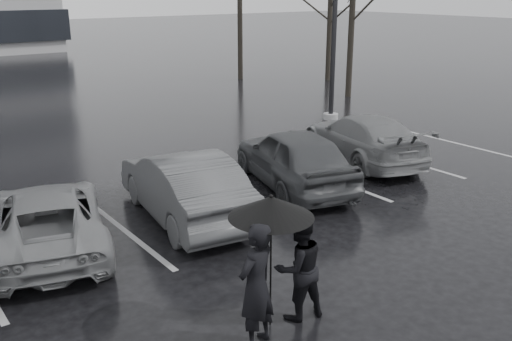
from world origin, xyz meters
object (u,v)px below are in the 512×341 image
object	(u,v)px
car_main	(294,157)
tree_east	(353,3)
car_east	(362,138)
pedestrian_left	(256,286)
pedestrian_right	(299,267)
car_west_b	(47,219)
tree_ne	(330,11)
car_west_a	(184,185)

from	to	relation	value
car_main	tree_east	xyz separation A→B (m)	(9.71, 7.80, 3.26)
car_main	car_east	xyz separation A→B (m)	(2.92, 0.51, -0.07)
pedestrian_left	pedestrian_right	distance (m)	0.94
car_east	pedestrian_right	bearing A→B (deg)	53.25
tree_east	car_west_b	bearing A→B (deg)	-153.53
car_main	pedestrian_left	bearing A→B (deg)	60.82
tree_east	tree_ne	world-z (taller)	tree_east
car_west_a	tree_east	size ratio (longest dim) A/B	0.55
car_east	pedestrian_left	distance (m)	9.17
car_west_b	pedestrian_left	size ratio (longest dim) A/B	2.39
pedestrian_left	tree_east	world-z (taller)	tree_east
car_west_b	pedestrian_right	xyz separation A→B (m)	(2.24, -4.53, 0.21)
car_west_b	car_main	bearing A→B (deg)	-164.64
car_west_a	pedestrian_right	distance (m)	4.38
pedestrian_right	tree_ne	world-z (taller)	tree_ne
car_west_a	car_east	world-z (taller)	car_west_a
car_main	pedestrian_right	distance (m)	5.84
car_west_b	car_east	world-z (taller)	car_east
pedestrian_left	car_west_a	bearing A→B (deg)	-125.29
car_west_a	tree_ne	distance (m)	19.68
car_east	pedestrian_right	xyz separation A→B (m)	(-6.62, -5.03, 0.14)
car_east	car_main	bearing A→B (deg)	25.91
car_main	tree_east	distance (m)	12.88
tree_east	tree_ne	distance (m)	4.74
pedestrian_right	tree_east	world-z (taller)	tree_east
car_west_b	tree_east	world-z (taller)	tree_east
car_west_a	tree_ne	xyz separation A→B (m)	(15.37, 11.98, 2.78)
car_west_a	car_west_b	distance (m)	2.80
car_east	tree_ne	size ratio (longest dim) A/B	0.65
car_west_b	pedestrian_right	size ratio (longest dim) A/B	2.66
pedestrian_left	pedestrian_right	size ratio (longest dim) A/B	1.11
car_east	tree_east	distance (m)	10.51
tree_east	tree_ne	bearing A→B (deg)	57.99
pedestrian_left	tree_ne	bearing A→B (deg)	-152.97
pedestrian_right	pedestrian_left	bearing A→B (deg)	21.70
car_west_b	tree_ne	size ratio (longest dim) A/B	0.61
car_main	tree_ne	world-z (taller)	tree_ne
car_main	car_west_a	world-z (taller)	car_main
pedestrian_left	car_east	bearing A→B (deg)	-162.71
car_main	car_west_b	size ratio (longest dim) A/B	1.01
pedestrian_right	tree_ne	bearing A→B (deg)	-124.52
pedestrian_left	tree_east	xyz separation A→B (m)	(14.33, 12.52, 3.10)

